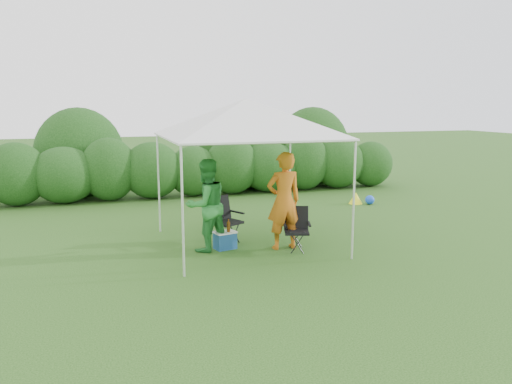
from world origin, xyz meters
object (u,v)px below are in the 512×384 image
object	(u,v)px
chair_left	(224,216)
man	(284,201)
cooler	(225,240)
canopy	(246,118)
chair_right	(296,226)
woman	(206,205)

from	to	relation	value
chair_left	man	distance (m)	1.33
chair_left	cooler	bearing A→B (deg)	-131.05
canopy	chair_left	xyz separation A→B (m)	(-0.36, 0.34, -1.95)
canopy	chair_right	xyz separation A→B (m)	(0.79, -0.64, -2.00)
chair_right	man	distance (m)	0.53
chair_right	cooler	bearing A→B (deg)	178.99
canopy	chair_left	world-z (taller)	canopy
canopy	man	size ratio (longest dim) A/B	1.67
chair_right	cooler	xyz separation A→B (m)	(-1.28, 0.46, -0.29)
canopy	chair_left	bearing A→B (deg)	137.14
woman	cooler	xyz separation A→B (m)	(0.35, -0.01, -0.70)
canopy	chair_right	distance (m)	2.24
canopy	man	bearing A→B (deg)	-40.68
man	woman	bearing A→B (deg)	-14.69
chair_right	man	world-z (taller)	man
man	woman	world-z (taller)	man
man	cooler	bearing A→B (deg)	-18.03
man	canopy	bearing A→B (deg)	-42.18
chair_left	cooler	distance (m)	0.63
chair_left	woman	bearing A→B (deg)	-160.67
canopy	chair_right	size ratio (longest dim) A/B	3.80
woman	cooler	size ratio (longest dim) A/B	3.78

